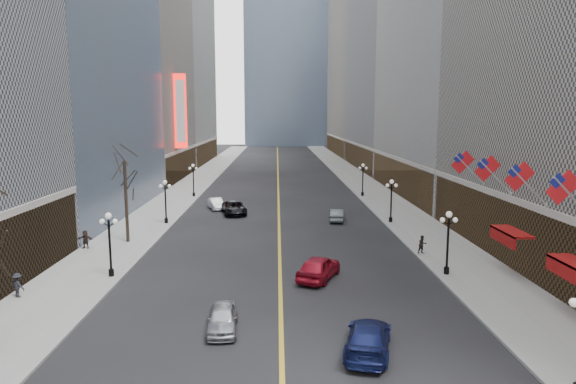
{
  "coord_description": "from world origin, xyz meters",
  "views": [
    {
      "loc": [
        -0.2,
        -4.85,
        11.24
      ],
      "look_at": [
        0.29,
        17.4,
        7.93
      ],
      "focal_mm": 32.0,
      "sensor_mm": 36.0,
      "label": 1
    }
  ],
  "objects_px": {
    "car_nb_far": "(234,208)",
    "car_sb_far": "(337,215)",
    "streetlamp_east_2": "(391,196)",
    "streetlamp_east_3": "(363,176)",
    "streetlamp_west_1": "(109,238)",
    "car_sb_mid": "(319,267)",
    "car_nb_near": "(222,318)",
    "streetlamp_east_1": "(448,236)",
    "car_sb_near": "(368,338)",
    "streetlamp_west_2": "(165,197)",
    "car_nb_mid": "(216,204)",
    "streetlamp_west_3": "(193,177)"
  },
  "relations": [
    {
      "from": "car_sb_near",
      "to": "car_nb_far",
      "type": "bearing_deg",
      "value": -61.24
    },
    {
      "from": "car_sb_near",
      "to": "streetlamp_west_2",
      "type": "bearing_deg",
      "value": -47.85
    },
    {
      "from": "streetlamp_west_2",
      "to": "car_sb_near",
      "type": "bearing_deg",
      "value": -61.77
    },
    {
      "from": "car_nb_near",
      "to": "car_sb_far",
      "type": "xyz_separation_m",
      "value": [
        9.35,
        28.28,
        -0.01
      ]
    },
    {
      "from": "streetlamp_east_1",
      "to": "car_sb_mid",
      "type": "bearing_deg",
      "value": -176.88
    },
    {
      "from": "streetlamp_east_2",
      "to": "streetlamp_east_3",
      "type": "relative_size",
      "value": 1.0
    },
    {
      "from": "streetlamp_west_1",
      "to": "car_sb_mid",
      "type": "height_order",
      "value": "streetlamp_west_1"
    },
    {
      "from": "streetlamp_west_1",
      "to": "car_sb_near",
      "type": "relative_size",
      "value": 0.89
    },
    {
      "from": "car_nb_far",
      "to": "car_sb_far",
      "type": "bearing_deg",
      "value": -31.42
    },
    {
      "from": "streetlamp_east_3",
      "to": "car_nb_near",
      "type": "xyz_separation_m",
      "value": [
        -14.91,
        -45.01,
        -2.24
      ]
    },
    {
      "from": "car_sb_near",
      "to": "car_sb_far",
      "type": "height_order",
      "value": "car_sb_near"
    },
    {
      "from": "streetlamp_east_2",
      "to": "car_sb_far",
      "type": "height_order",
      "value": "streetlamp_east_2"
    },
    {
      "from": "streetlamp_east_1",
      "to": "car_sb_near",
      "type": "xyz_separation_m",
      "value": [
        -7.65,
        -11.71,
        -2.16
      ]
    },
    {
      "from": "streetlamp_east_2",
      "to": "car_sb_mid",
      "type": "bearing_deg",
      "value": -116.22
    },
    {
      "from": "streetlamp_west_1",
      "to": "car_sb_far",
      "type": "height_order",
      "value": "streetlamp_west_1"
    },
    {
      "from": "streetlamp_east_2",
      "to": "car_sb_mid",
      "type": "height_order",
      "value": "streetlamp_east_2"
    },
    {
      "from": "streetlamp_east_1",
      "to": "car_nb_mid",
      "type": "xyz_separation_m",
      "value": [
        -19.41,
        26.83,
        -2.24
      ]
    },
    {
      "from": "streetlamp_west_3",
      "to": "car_nb_far",
      "type": "distance_m",
      "value": 14.46
    },
    {
      "from": "streetlamp_west_2",
      "to": "car_nb_near",
      "type": "relative_size",
      "value": 1.16
    },
    {
      "from": "streetlamp_east_2",
      "to": "car_sb_mid",
      "type": "xyz_separation_m",
      "value": [
        -9.11,
        -18.5,
        -2.07
      ]
    },
    {
      "from": "car_nb_near",
      "to": "streetlamp_west_2",
      "type": "bearing_deg",
      "value": 104.6
    },
    {
      "from": "streetlamp_east_1",
      "to": "streetlamp_east_2",
      "type": "bearing_deg",
      "value": 90.0
    },
    {
      "from": "car_nb_near",
      "to": "car_nb_far",
      "type": "distance_m",
      "value": 32.42
    },
    {
      "from": "streetlamp_west_3",
      "to": "streetlamp_east_2",
      "type": "bearing_deg",
      "value": -37.33
    },
    {
      "from": "streetlamp_west_1",
      "to": "car_nb_far",
      "type": "height_order",
      "value": "streetlamp_west_1"
    },
    {
      "from": "streetlamp_east_2",
      "to": "streetlamp_west_2",
      "type": "height_order",
      "value": "same"
    },
    {
      "from": "streetlamp_west_2",
      "to": "car_nb_mid",
      "type": "height_order",
      "value": "streetlamp_west_2"
    },
    {
      "from": "streetlamp_west_3",
      "to": "streetlamp_east_1",
      "type": "bearing_deg",
      "value": -56.75
    },
    {
      "from": "car_nb_far",
      "to": "streetlamp_west_1",
      "type": "bearing_deg",
      "value": -117.67
    },
    {
      "from": "streetlamp_west_3",
      "to": "car_sb_mid",
      "type": "xyz_separation_m",
      "value": [
        14.49,
        -36.5,
        -2.07
      ]
    },
    {
      "from": "streetlamp_east_3",
      "to": "car_sb_near",
      "type": "distance_m",
      "value": 48.37
    },
    {
      "from": "streetlamp_east_3",
      "to": "streetlamp_west_2",
      "type": "distance_m",
      "value": 29.68
    },
    {
      "from": "car_nb_mid",
      "to": "car_sb_near",
      "type": "relative_size",
      "value": 0.8
    },
    {
      "from": "car_nb_mid",
      "to": "car_sb_mid",
      "type": "distance_m",
      "value": 29.2
    },
    {
      "from": "streetlamp_west_1",
      "to": "car_sb_near",
      "type": "height_order",
      "value": "streetlamp_west_1"
    },
    {
      "from": "streetlamp_east_2",
      "to": "car_nb_mid",
      "type": "relative_size",
      "value": 1.12
    },
    {
      "from": "car_nb_far",
      "to": "car_sb_mid",
      "type": "relative_size",
      "value": 1.1
    },
    {
      "from": "streetlamp_east_3",
      "to": "car_nb_near",
      "type": "height_order",
      "value": "streetlamp_east_3"
    },
    {
      "from": "streetlamp_east_1",
      "to": "car_nb_near",
      "type": "xyz_separation_m",
      "value": [
        -14.91,
        -9.01,
        -2.24
      ]
    },
    {
      "from": "streetlamp_east_1",
      "to": "streetlamp_east_3",
      "type": "relative_size",
      "value": 1.0
    },
    {
      "from": "car_sb_mid",
      "to": "car_nb_near",
      "type": "bearing_deg",
      "value": 79.47
    },
    {
      "from": "car_sb_mid",
      "to": "streetlamp_east_1",
      "type": "bearing_deg",
      "value": -153.14
    },
    {
      "from": "streetlamp_west_3",
      "to": "car_sb_far",
      "type": "relative_size",
      "value": 1.13
    },
    {
      "from": "streetlamp_west_1",
      "to": "car_nb_near",
      "type": "relative_size",
      "value": 1.16
    },
    {
      "from": "streetlamp_west_2",
      "to": "car_nb_far",
      "type": "xyz_separation_m",
      "value": [
        6.66,
        5.35,
        -2.15
      ]
    },
    {
      "from": "car_nb_far",
      "to": "car_sb_mid",
      "type": "xyz_separation_m",
      "value": [
        7.83,
        -23.84,
        0.09
      ]
    },
    {
      "from": "streetlamp_east_2",
      "to": "streetlamp_east_1",
      "type": "bearing_deg",
      "value": -90.0
    },
    {
      "from": "streetlamp_west_1",
      "to": "streetlamp_west_2",
      "type": "height_order",
      "value": "same"
    },
    {
      "from": "streetlamp_west_3",
      "to": "car_nb_near",
      "type": "xyz_separation_m",
      "value": [
        8.69,
        -45.01,
        -2.24
      ]
    },
    {
      "from": "streetlamp_east_3",
      "to": "streetlamp_west_1",
      "type": "height_order",
      "value": "same"
    }
  ]
}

